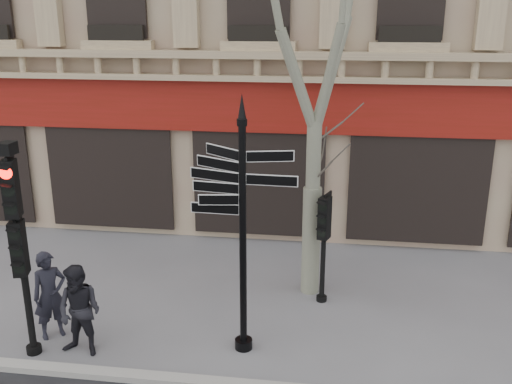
% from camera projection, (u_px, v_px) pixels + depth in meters
% --- Properties ---
extents(ground, '(80.00, 80.00, 0.00)m').
position_uv_depth(ground, '(223.00, 339.00, 10.58)').
color(ground, '#5F5E63').
rests_on(ground, ground).
extents(kerb, '(80.00, 0.25, 0.12)m').
position_uv_depth(kerb, '(206.00, 383.00, 9.24)').
color(kerb, '#989690').
rests_on(kerb, ground).
extents(fingerpost, '(2.29, 2.29, 4.59)m').
position_uv_depth(fingerpost, '(242.00, 185.00, 9.39)').
color(fingerpost, black).
rests_on(fingerpost, ground).
extents(traffic_signal_main, '(0.49, 0.41, 3.84)m').
position_uv_depth(traffic_signal_main, '(18.00, 226.00, 9.45)').
color(traffic_signal_main, black).
rests_on(traffic_signal_main, ground).
extents(traffic_signal_secondary, '(0.46, 0.39, 2.31)m').
position_uv_depth(traffic_signal_secondary, '(324.00, 229.00, 11.54)').
color(traffic_signal_secondary, black).
rests_on(traffic_signal_secondary, ground).
extents(pedestrian_a, '(0.73, 0.71, 1.69)m').
position_uv_depth(pedestrian_a, '(50.00, 295.00, 10.47)').
color(pedestrian_a, black).
rests_on(pedestrian_a, ground).
extents(pedestrian_b, '(0.91, 0.76, 1.68)m').
position_uv_depth(pedestrian_b, '(80.00, 311.00, 9.91)').
color(pedestrian_b, black).
rests_on(pedestrian_b, ground).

